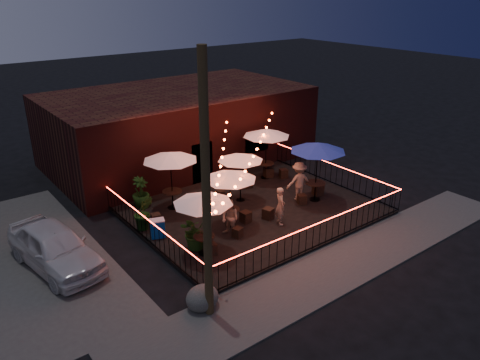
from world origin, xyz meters
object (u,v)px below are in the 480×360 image
object	(u,v)px
cafe_table_1	(170,157)
cafe_table_3	(240,158)
cafe_table_5	(266,133)
cafe_table_4	(318,148)
utility_pole	(206,195)
cooler	(158,228)
cafe_table_2	(230,176)
boulder	(202,298)
cafe_table_0	(203,200)

from	to	relation	value
cafe_table_1	cafe_table_3	world-z (taller)	cafe_table_1
cafe_table_5	cafe_table_4	bearing A→B (deg)	-89.10
utility_pole	cooler	size ratio (longest dim) A/B	10.64
cafe_table_2	cafe_table_4	distance (m)	4.59
cafe_table_4	boulder	bearing A→B (deg)	-158.38
cafe_table_4	cafe_table_2	bearing A→B (deg)	175.20
cafe_table_1	cafe_table_2	world-z (taller)	cafe_table_1
utility_pole	cafe_table_1	distance (m)	7.55
cafe_table_1	cooler	distance (m)	3.32
cafe_table_2	cafe_table_3	xyz separation A→B (m)	(1.82, 1.68, -0.10)
cafe_table_4	boulder	world-z (taller)	cafe_table_4
utility_pole	cafe_table_2	distance (m)	5.77
boulder	cafe_table_3	bearing A→B (deg)	43.79
utility_pole	cafe_table_5	xyz separation A→B (m)	(8.27, 7.12, -1.47)
utility_pole	cafe_table_3	distance (m)	8.19
cafe_table_4	cafe_table_3	bearing A→B (deg)	143.10
cafe_table_4	boulder	xyz separation A→B (m)	(-8.35, -3.31, -2.30)
cafe_table_0	cafe_table_3	size ratio (longest dim) A/B	0.91
cafe_table_1	cafe_table_5	size ratio (longest dim) A/B	0.90
cafe_table_5	cafe_table_0	bearing A→B (deg)	-146.88
utility_pole	boulder	bearing A→B (deg)	94.61
cafe_table_4	boulder	distance (m)	9.27
cafe_table_0	cafe_table_4	distance (m)	6.72
utility_pole	cafe_table_2	xyz separation A→B (m)	(3.76, 4.05, -1.67)
cafe_table_3	cafe_table_4	bearing A→B (deg)	-36.90
utility_pole	cafe_table_3	bearing A→B (deg)	45.79
cafe_table_0	cafe_table_1	distance (m)	4.22
cafe_table_1	cafe_table_0	bearing A→B (deg)	-103.97
utility_pole	cafe_table_0	bearing A→B (deg)	59.32
cafe_table_0	utility_pole	bearing A→B (deg)	-120.68
cafe_table_4	cooler	distance (m)	7.84
cooler	boulder	size ratio (longest dim) A/B	0.77
cafe_table_0	cafe_table_4	xyz separation A→B (m)	(6.65, 0.85, 0.35)
cafe_table_0	cafe_table_3	xyz separation A→B (m)	(3.90, 2.92, -0.11)
cafe_table_3	cooler	distance (m)	5.03
cafe_table_0	cafe_table_3	distance (m)	4.88
utility_pole	cafe_table_2	world-z (taller)	utility_pole
cafe_table_0	cafe_table_5	bearing A→B (deg)	33.12
cafe_table_1	boulder	bearing A→B (deg)	-112.54
cooler	cafe_table_2	bearing A→B (deg)	1.78
cafe_table_1	cafe_table_4	world-z (taller)	cafe_table_4
cafe_table_0	cafe_table_5	xyz separation A→B (m)	(6.60, 4.30, 0.20)
cafe_table_4	cafe_table_5	distance (m)	3.45
cafe_table_0	cafe_table_5	world-z (taller)	cafe_table_5
cafe_table_0	boulder	distance (m)	3.57
cafe_table_4	cooler	bearing A→B (deg)	170.04
utility_pole	cafe_table_4	size ratio (longest dim) A/B	2.41
cooler	boulder	xyz separation A→B (m)	(-0.93, -4.61, -0.15)
boulder	cooler	bearing A→B (deg)	78.61
cafe_table_5	utility_pole	bearing A→B (deg)	-139.27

